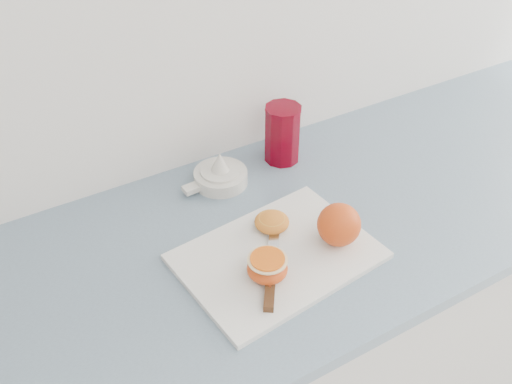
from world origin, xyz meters
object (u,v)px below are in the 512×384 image
red_tumbler (282,136)px  cutting_board (277,256)px  counter (297,345)px  citrus_juicer (220,175)px  half_orange (267,267)px

red_tumbler → cutting_board: bearing=-123.6°
red_tumbler → counter: bearing=-108.1°
counter → red_tumbler: red_tumbler is taller
cutting_board → red_tumbler: red_tumbler is taller
cutting_board → citrus_juicer: 0.27m
half_orange → red_tumbler: bearing=53.9°
counter → citrus_juicer: (-0.11, 0.20, 0.47)m
half_orange → counter: bearing=34.5°
counter → red_tumbler: bearing=71.9°
cutting_board → half_orange: bearing=-140.2°
half_orange → citrus_juicer: bearing=78.6°
cutting_board → red_tumbler: (0.19, 0.28, 0.06)m
citrus_juicer → red_tumbler: red_tumbler is taller
counter → cutting_board: bearing=-147.8°
citrus_juicer → red_tumbler: 0.18m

